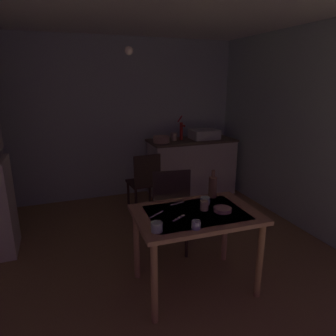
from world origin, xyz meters
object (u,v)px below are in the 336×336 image
Objects in this scene: mixing_bowl_counter at (161,139)px; glass_bottle at (213,186)px; chair_by_counter at (145,181)px; serving_bowl_wide at (223,209)px; sink_basin at (204,134)px; dining_table at (196,223)px; teacup_mint at (157,227)px; chair_far_side at (169,211)px; hand_pump at (181,129)px.

glass_bottle reaches higher than mixing_bowl_counter.
chair_by_counter is 1.81m from serving_bowl_wide.
sink_basin is 0.41× the size of dining_table.
sink_basin is at bearing 3.74° from mixing_bowl_counter.
mixing_bowl_counter reaches higher than teacup_mint.
chair_far_side is 1.14m from chair_by_counter.
sink_basin reaches higher than dining_table.
chair_by_counter is at bearing -143.95° from hand_pump.
dining_table is 1.09× the size of chair_far_side.
mixing_bowl_counter reaches higher than chair_far_side.
mixing_bowl_counter is 2.28m from serving_bowl_wide.
hand_pump is at bearing 14.27° from mixing_bowl_counter.
glass_bottle is (0.28, -1.45, 0.38)m from chair_by_counter.
sink_basin is at bearing 24.20° from chair_by_counter.
glass_bottle is at bearing -114.52° from sink_basin.
mixing_bowl_counter is 0.94× the size of glass_bottle.
glass_bottle is at bearing -104.20° from hand_pump.
hand_pump is (-0.39, 0.05, 0.09)m from sink_basin.
chair_far_side is at bearing -106.22° from mixing_bowl_counter.
mixing_bowl_counter is 0.80m from chair_by_counter.
serving_bowl_wide is (-0.59, -2.36, -0.32)m from hand_pump.
hand_pump is 0.36× the size of dining_table.
serving_bowl_wide is at bearing -83.47° from chair_by_counter.
mixing_bowl_counter is 2.57m from teacup_mint.
sink_basin is at bearing 56.43° from teacup_mint.
sink_basin is at bearing -6.60° from hand_pump.
serving_bowl_wide is at bearing 13.08° from teacup_mint.
mixing_bowl_counter is (-0.37, -0.10, -0.12)m from hand_pump.
serving_bowl_wide is 0.35m from glass_bottle.
sink_basin is 1.40m from chair_by_counter.
sink_basin reaches higher than glass_bottle.
hand_pump is 1.53× the size of mixing_bowl_counter.
glass_bottle reaches higher than serving_bowl_wide.
chair_far_side reaches higher than chair_by_counter.
teacup_mint is (-1.64, -2.46, -0.21)m from sink_basin.
chair_far_side is at bearing 111.73° from serving_bowl_wide.
serving_bowl_wide is at bearing -13.80° from dining_table.
hand_pump is at bearing 63.76° from chair_far_side.
sink_basin is at bearing 53.48° from chair_far_side.
teacup_mint is (-1.24, -2.51, -0.30)m from hand_pump.
sink_basin is 2.18m from glass_bottle.
sink_basin is 2.82× the size of serving_bowl_wide.
mixing_bowl_counter reaches higher than chair_by_counter.
chair_by_counter is at bearing -155.80° from sink_basin.
chair_by_counter reaches higher than teacup_mint.
chair_by_counter is 2.01m from teacup_mint.
dining_table is 0.50m from teacup_mint.
chair_far_side is 0.93m from teacup_mint.
teacup_mint is at bearing -166.92° from serving_bowl_wide.
chair_far_side is 1.12× the size of chair_by_counter.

